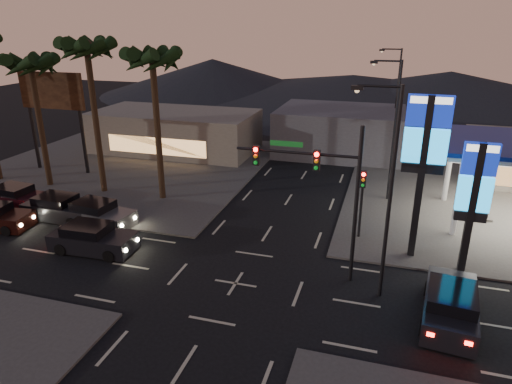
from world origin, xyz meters
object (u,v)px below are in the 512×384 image
(pylon_sign_tall, at_px, (425,146))
(car_lane_b_rear, at_px, (17,197))
(car_lane_a_front, at_px, (92,239))
(pylon_sign_short, at_px, (475,189))
(traffic_signal_mast, at_px, (321,180))
(car_lane_b_front, at_px, (97,214))
(car_lane_b_mid, at_px, (60,208))
(suv_station, at_px, (450,305))

(pylon_sign_tall, height_order, car_lane_b_rear, pylon_sign_tall)
(pylon_sign_tall, bearing_deg, car_lane_a_front, -165.59)
(pylon_sign_tall, relative_size, car_lane_b_rear, 1.84)
(car_lane_a_front, bearing_deg, pylon_sign_short, 9.92)
(pylon_sign_tall, height_order, traffic_signal_mast, pylon_sign_tall)
(car_lane_a_front, bearing_deg, car_lane_b_front, 120.35)
(pylon_sign_short, height_order, car_lane_a_front, pylon_sign_short)
(pylon_sign_short, height_order, car_lane_b_mid, pylon_sign_short)
(pylon_sign_tall, distance_m, traffic_signal_mast, 6.02)
(pylon_sign_tall, height_order, car_lane_b_mid, pylon_sign_tall)
(pylon_sign_short, height_order, car_lane_b_front, pylon_sign_short)
(car_lane_b_front, bearing_deg, pylon_sign_tall, 4.04)
(pylon_sign_tall, relative_size, car_lane_a_front, 1.80)
(pylon_sign_short, relative_size, car_lane_b_mid, 1.38)
(pylon_sign_short, relative_size, car_lane_a_front, 1.40)
(pylon_sign_tall, relative_size, car_lane_b_mid, 1.78)
(pylon_sign_tall, distance_m, suv_station, 8.10)
(traffic_signal_mast, relative_size, car_lane_b_front, 1.58)
(car_lane_b_front, height_order, car_lane_b_rear, car_lane_b_front)
(car_lane_a_front, xyz_separation_m, suv_station, (18.99, -1.16, 0.05))
(pylon_sign_tall, xyz_separation_m, car_lane_b_mid, (-22.28, -1.25, -5.64))
(pylon_sign_short, xyz_separation_m, suv_station, (-1.01, -4.66, -3.86))
(suv_station, bearing_deg, car_lane_b_front, 168.34)
(car_lane_b_front, distance_m, car_lane_b_rear, 7.36)
(car_lane_b_front, bearing_deg, traffic_signal_mast, -8.37)
(car_lane_b_mid, bearing_deg, suv_station, -10.51)
(pylon_sign_short, relative_size, car_lane_b_rear, 1.43)
(car_lane_b_front, bearing_deg, pylon_sign_short, 0.96)
(pylon_sign_short, xyz_separation_m, traffic_signal_mast, (-7.24, -2.51, 0.57))
(pylon_sign_short, bearing_deg, car_lane_b_front, -179.04)
(car_lane_a_front, height_order, car_lane_b_mid, car_lane_b_mid)
(pylon_sign_short, distance_m, car_lane_b_rear, 29.39)
(traffic_signal_mast, relative_size, car_lane_a_front, 1.60)
(pylon_sign_short, bearing_deg, traffic_signal_mast, -160.87)
(car_lane_b_front, bearing_deg, car_lane_b_rear, 172.28)
(traffic_signal_mast, relative_size, car_lane_b_mid, 1.58)
(traffic_signal_mast, height_order, car_lane_a_front, traffic_signal_mast)
(traffic_signal_mast, height_order, car_lane_b_rear, traffic_signal_mast)
(pylon_sign_short, bearing_deg, suv_station, -102.21)
(pylon_sign_short, distance_m, car_lane_b_mid, 25.09)
(car_lane_a_front, height_order, suv_station, suv_station)
(pylon_sign_tall, xyz_separation_m, traffic_signal_mast, (-4.74, -3.51, -1.17))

